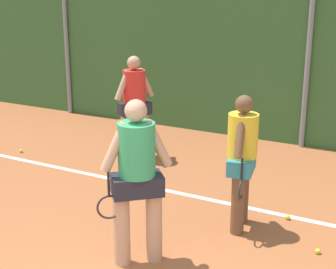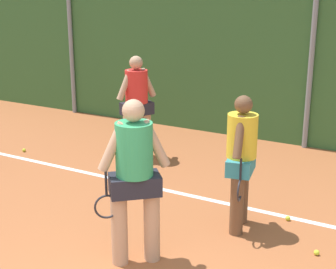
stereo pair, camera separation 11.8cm
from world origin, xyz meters
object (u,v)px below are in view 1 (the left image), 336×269
object	(u,v)px
player_foreground_near	(137,174)
player_backcourt_far	(135,102)
tennis_ball_2	(153,228)
tennis_ball_5	(288,217)
player_midcourt	(242,156)
tennis_ball_1	(21,151)
tennis_ball_3	(318,251)

from	to	relation	value
player_foreground_near	player_backcourt_far	world-z (taller)	player_foreground_near
player_foreground_near	tennis_ball_2	size ratio (longest dim) A/B	28.92
player_backcourt_far	tennis_ball_5	world-z (taller)	player_backcourt_far
player_midcourt	player_backcourt_far	world-z (taller)	player_backcourt_far
player_backcourt_far	tennis_ball_1	size ratio (longest dim) A/B	28.21
player_midcourt	tennis_ball_2	size ratio (longest dim) A/B	26.79
player_foreground_near	tennis_ball_2	distance (m)	1.29
player_midcourt	tennis_ball_2	world-z (taller)	player_midcourt
player_backcourt_far	tennis_ball_1	bearing A→B (deg)	140.70
tennis_ball_1	tennis_ball_3	size ratio (longest dim) A/B	1.00
player_midcourt	tennis_ball_3	world-z (taller)	player_midcourt
tennis_ball_1	tennis_ball_3	xyz separation A→B (m)	(5.75, -1.12, 0.00)
player_backcourt_far	tennis_ball_2	xyz separation A→B (m)	(1.69, -2.32, -1.01)
player_foreground_near	player_backcourt_far	size ratio (longest dim) A/B	1.03
player_backcourt_far	tennis_ball_3	distance (m)	4.29
tennis_ball_3	tennis_ball_5	distance (m)	0.91
player_midcourt	tennis_ball_5	xyz separation A→B (m)	(0.51, 0.52, -0.96)
tennis_ball_2	player_midcourt	bearing A→B (deg)	33.30
player_midcourt	tennis_ball_2	xyz separation A→B (m)	(-0.94, -0.62, -0.96)
tennis_ball_2	tennis_ball_3	bearing A→B (deg)	11.55
tennis_ball_3	tennis_ball_5	bearing A→B (deg)	127.53
player_midcourt	tennis_ball_5	world-z (taller)	player_midcourt
tennis_ball_2	tennis_ball_5	xyz separation A→B (m)	(1.45, 1.13, 0.00)
tennis_ball_3	player_midcourt	bearing A→B (deg)	168.98
player_foreground_near	tennis_ball_2	bearing A→B (deg)	-115.34
tennis_ball_3	player_foreground_near	bearing A→B (deg)	-147.52
player_foreground_near	tennis_ball_5	bearing A→B (deg)	-165.46
tennis_ball_2	tennis_ball_3	size ratio (longest dim) A/B	1.00
player_backcourt_far	tennis_ball_3	world-z (taller)	player_backcourt_far
player_midcourt	tennis_ball_1	distance (m)	4.87
player_foreground_near	tennis_ball_2	xyz separation A→B (m)	(-0.22, 0.73, -1.04)
player_foreground_near	tennis_ball_5	distance (m)	2.46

